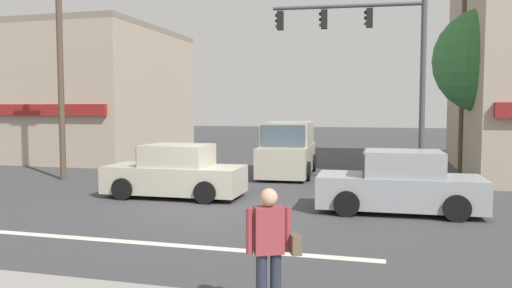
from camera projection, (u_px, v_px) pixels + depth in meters
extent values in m
plane|color=#3D3D3F|center=(211.00, 209.00, 13.17)|extent=(120.00, 120.00, 0.00)
cube|color=silver|center=(150.00, 243.00, 9.80)|extent=(9.00, 0.24, 0.01)
cube|color=tan|center=(47.00, 97.00, 27.74)|extent=(13.78, 9.09, 6.57)
cube|color=gray|center=(45.00, 35.00, 27.50)|extent=(13.78, 9.09, 0.30)
cylinder|color=#4C3823|center=(485.00, 140.00, 18.54)|extent=(0.32, 0.32, 2.96)
sphere|color=#337038|center=(488.00, 60.00, 18.33)|extent=(3.92, 3.92, 3.92)
cylinder|color=brown|center=(60.00, 67.00, 18.35)|extent=(0.22, 0.22, 8.40)
cylinder|color=brown|center=(463.00, 66.00, 20.21)|extent=(0.22, 0.22, 8.74)
cylinder|color=#47474C|center=(422.00, 94.00, 15.83)|extent=(0.18, 0.18, 6.20)
cylinder|color=#47474C|center=(347.00, 6.00, 16.06)|extent=(4.79, 0.52, 0.12)
cube|color=black|center=(370.00, 18.00, 15.96)|extent=(0.22, 0.26, 0.60)
sphere|color=black|center=(366.00, 12.00, 15.97)|extent=(0.12, 0.12, 0.12)
sphere|color=black|center=(366.00, 18.00, 15.98)|extent=(0.12, 0.12, 0.12)
sphere|color=green|center=(366.00, 24.00, 15.99)|extent=(0.12, 0.12, 0.12)
cube|color=black|center=(324.00, 19.00, 16.21)|extent=(0.22, 0.26, 0.60)
sphere|color=black|center=(321.00, 14.00, 16.22)|extent=(0.12, 0.12, 0.12)
sphere|color=black|center=(321.00, 19.00, 16.24)|extent=(0.12, 0.12, 0.12)
sphere|color=green|center=(320.00, 25.00, 16.25)|extent=(0.12, 0.12, 0.12)
cube|color=black|center=(280.00, 21.00, 16.47)|extent=(0.22, 0.26, 0.60)
sphere|color=black|center=(277.00, 15.00, 16.48)|extent=(0.12, 0.12, 0.12)
sphere|color=black|center=(277.00, 21.00, 16.49)|extent=(0.12, 0.12, 0.12)
sphere|color=green|center=(277.00, 26.00, 16.50)|extent=(0.12, 0.12, 0.12)
cube|color=#B7B29E|center=(175.00, 179.00, 14.96)|extent=(4.13, 1.77, 0.80)
cube|color=#B7B29E|center=(178.00, 155.00, 14.89)|extent=(1.93, 1.59, 0.64)
cube|color=#475666|center=(148.00, 154.00, 15.13)|extent=(0.08, 1.44, 0.54)
cylinder|color=black|center=(122.00, 189.00, 14.47)|extent=(0.64, 0.19, 0.64)
cylinder|color=black|center=(149.00, 181.00, 16.11)|extent=(0.64, 0.19, 0.64)
cylinder|color=black|center=(205.00, 193.00, 13.85)|extent=(0.64, 0.19, 0.64)
cylinder|color=black|center=(224.00, 184.00, 15.49)|extent=(0.64, 0.19, 0.64)
cube|color=#B7B29E|center=(287.00, 159.00, 19.83)|extent=(2.16, 4.72, 1.10)
cube|color=#B7B29E|center=(288.00, 133.00, 20.05)|extent=(2.02, 3.32, 0.90)
cube|color=#475666|center=(283.00, 135.00, 18.46)|extent=(1.66, 0.18, 0.76)
cylinder|color=black|center=(307.00, 171.00, 18.28)|extent=(0.25, 0.73, 0.72)
cylinder|color=black|center=(258.00, 170.00, 18.63)|extent=(0.25, 0.73, 0.72)
cylinder|color=black|center=(313.00, 163.00, 21.07)|extent=(0.25, 0.73, 0.72)
cylinder|color=black|center=(270.00, 162.00, 21.42)|extent=(0.25, 0.73, 0.72)
cube|color=#999EA3|center=(399.00, 191.00, 12.75)|extent=(4.16, 1.84, 0.80)
cube|color=#999EA3|center=(403.00, 163.00, 12.67)|extent=(1.95, 1.63, 0.64)
cube|color=#475666|center=(364.00, 162.00, 12.89)|extent=(0.11, 1.44, 0.54)
cylinder|color=black|center=(347.00, 204.00, 12.22)|extent=(0.65, 0.20, 0.64)
cylinder|color=black|center=(350.00, 192.00, 13.88)|extent=(0.65, 0.20, 0.64)
cylinder|color=black|center=(457.00, 208.00, 11.65)|extent=(0.65, 0.20, 0.64)
cylinder|color=black|center=(446.00, 196.00, 13.30)|extent=(0.65, 0.20, 0.64)
cylinder|color=#232838|center=(262.00, 287.00, 6.19)|extent=(0.14, 0.14, 0.86)
cylinder|color=#232838|center=(276.00, 287.00, 6.22)|extent=(0.14, 0.14, 0.86)
cube|color=maroon|center=(269.00, 230.00, 6.15)|extent=(0.42, 0.35, 0.58)
sphere|color=tan|center=(269.00, 197.00, 6.12)|extent=(0.22, 0.22, 0.22)
cylinder|color=maroon|center=(250.00, 231.00, 6.11)|extent=(0.09, 0.09, 0.56)
cylinder|color=maroon|center=(288.00, 229.00, 6.20)|extent=(0.09, 0.09, 0.56)
cube|color=brown|center=(295.00, 243.00, 6.18)|extent=(0.23, 0.30, 0.24)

